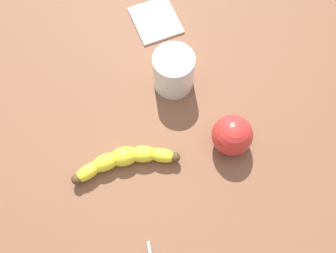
# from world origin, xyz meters

# --- Properties ---
(wooden_tabletop) EXTENTS (1.20, 1.20, 0.03)m
(wooden_tabletop) POSITION_xyz_m (0.00, 0.00, 0.01)
(wooden_tabletop) COLOR brown
(wooden_tabletop) RESTS_ON ground
(banana) EXTENTS (0.14, 0.19, 0.04)m
(banana) POSITION_xyz_m (0.02, -0.08, 0.05)
(banana) COLOR yellow
(banana) RESTS_ON wooden_tabletop
(smoothie_glass) EXTENTS (0.09, 0.09, 0.09)m
(smoothie_glass) POSITION_xyz_m (-0.04, 0.13, 0.07)
(smoothie_glass) COLOR silver
(smoothie_glass) RESTS_ON wooden_tabletop
(apple_fruit) EXTENTS (0.08, 0.08, 0.08)m
(apple_fruit) POSITION_xyz_m (0.14, 0.10, 0.07)
(apple_fruit) COLOR red
(apple_fruit) RESTS_ON wooden_tabletop
(folded_napkin) EXTENTS (0.15, 0.14, 0.01)m
(folded_napkin) POSITION_xyz_m (-0.19, 0.23, 0.03)
(folded_napkin) COLOR white
(folded_napkin) RESTS_ON wooden_tabletop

